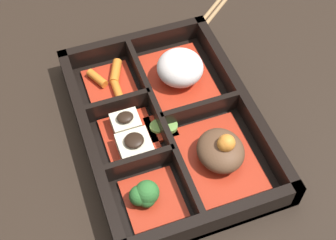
# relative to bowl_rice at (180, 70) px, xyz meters

# --- Properties ---
(ground_plane) EXTENTS (3.00, 3.00, 0.00)m
(ground_plane) POSITION_rel_bowl_rice_xyz_m (0.07, -0.05, -0.03)
(ground_plane) COLOR black
(bento_base) EXTENTS (0.33, 0.23, 0.01)m
(bento_base) POSITION_rel_bowl_rice_xyz_m (0.07, -0.05, -0.03)
(bento_base) COLOR black
(bento_base) RESTS_ON ground_plane
(bento_rim) EXTENTS (0.33, 0.23, 0.04)m
(bento_rim) POSITION_rel_bowl_rice_xyz_m (0.07, -0.05, -0.01)
(bento_rim) COLOR black
(bento_rim) RESTS_ON ground_plane
(bowl_rice) EXTENTS (0.13, 0.09, 0.05)m
(bowl_rice) POSITION_rel_bowl_rice_xyz_m (0.00, 0.00, 0.00)
(bowl_rice) COLOR #B22D19
(bowl_rice) RESTS_ON bento_base
(bowl_stew) EXTENTS (0.13, 0.09, 0.05)m
(bowl_stew) POSITION_rel_bowl_rice_xyz_m (0.15, 0.00, -0.00)
(bowl_stew) COLOR #B22D19
(bowl_stew) RESTS_ON bento_base
(bowl_carrots) EXTENTS (0.08, 0.07, 0.02)m
(bowl_carrots) POSITION_rel_bowl_rice_xyz_m (-0.02, -0.10, -0.02)
(bowl_carrots) COLOR #B22D19
(bowl_carrots) RESTS_ON bento_base
(bowl_tofu) EXTENTS (0.08, 0.07, 0.03)m
(bowl_tofu) POSITION_rel_bowl_rice_xyz_m (0.08, -0.10, -0.01)
(bowl_tofu) COLOR #B22D19
(bowl_tofu) RESTS_ON bento_base
(bowl_greens) EXTENTS (0.07, 0.07, 0.04)m
(bowl_greens) POSITION_rel_bowl_rice_xyz_m (0.17, -0.11, -0.01)
(bowl_greens) COLOR #B22D19
(bowl_greens) RESTS_ON bento_base
(bowl_pickles) EXTENTS (0.04, 0.04, 0.01)m
(bowl_pickles) POSITION_rel_bowl_rice_xyz_m (0.07, -0.05, -0.02)
(bowl_pickles) COLOR #B22D19
(bowl_pickles) RESTS_ON bento_base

